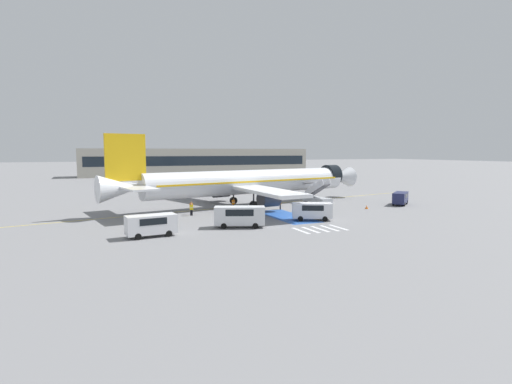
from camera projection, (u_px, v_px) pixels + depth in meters
ground_plane at (256, 205)px, 63.05m from camera, size 600.00×600.00×0.00m
apron_leadline_yellow at (252, 205)px, 62.62m from camera, size 77.67×14.52×0.01m
apron_stand_patch_blue at (287, 216)px, 51.96m from camera, size 4.26×11.60×0.01m
apron_walkway_bar_0 at (301, 231)px, 42.50m from camera, size 0.44×3.60×0.01m
apron_walkway_bar_1 at (311, 230)px, 42.97m from camera, size 0.44×3.60×0.01m
apron_walkway_bar_2 at (320, 229)px, 43.44m from camera, size 0.44×3.60×0.01m
apron_walkway_bar_3 at (329, 228)px, 43.91m from camera, size 0.44×3.60×0.01m
apron_walkway_bar_4 at (339, 227)px, 44.38m from camera, size 0.44×3.60×0.01m
airliner at (249, 182)px, 61.89m from camera, size 44.50×33.07×10.68m
boarding_stairs_forward at (317, 198)px, 64.16m from camera, size 3.03×5.49×4.13m
fuel_tanker at (183, 184)px, 80.99m from camera, size 4.15×10.42×3.68m
service_van_0 at (240, 215)px, 44.27m from camera, size 5.85×3.72×2.34m
service_van_1 at (400, 197)px, 62.92m from camera, size 4.59×4.18×1.99m
service_van_2 at (312, 210)px, 48.92m from camera, size 5.14×3.77×2.14m
service_van_3 at (151, 224)px, 39.43m from camera, size 5.02×2.42×2.18m
baggage_cart at (312, 207)px, 58.44m from camera, size 2.10×2.89×0.87m
ground_crew_0 at (233, 203)px, 57.33m from camera, size 0.49×0.41×1.71m
ground_crew_1 at (280, 203)px, 57.95m from camera, size 0.27×0.45×1.59m
ground_crew_2 at (191, 209)px, 52.38m from camera, size 0.43×0.23×1.62m
ground_crew_3 at (191, 207)px, 53.26m from camera, size 0.48×0.37×1.75m
traffic_cone_0 at (367, 207)px, 58.75m from camera, size 0.48×0.48×0.54m
traffic_cone_1 at (150, 221)px, 47.04m from camera, size 0.45×0.45×0.50m
terminal_building at (200, 162)px, 145.81m from camera, size 82.20×12.10×9.36m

